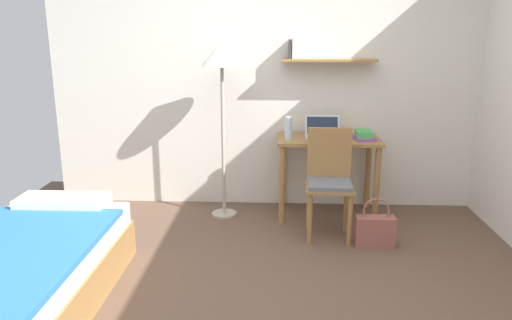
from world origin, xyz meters
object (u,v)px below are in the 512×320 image
at_px(standing_lamp, 222,65).
at_px(handbag, 375,230).
at_px(desk, 328,154).
at_px(book_stack, 364,135).
at_px(bed, 17,281).
at_px(desk_chair, 329,178).
at_px(laptop, 322,131).
at_px(water_bottle, 289,128).

xyz_separation_m(standing_lamp, handbag, (1.33, -0.65, -1.30)).
relative_size(desk, book_stack, 3.79).
height_order(bed, desk, desk).
height_order(desk_chair, handbag, desk_chair).
xyz_separation_m(bed, laptop, (2.03, 1.93, 0.57)).
xyz_separation_m(desk, water_bottle, (-0.38, -0.08, 0.26)).
xyz_separation_m(bed, water_bottle, (1.70, 1.80, 0.63)).
bearing_deg(laptop, desk_chair, -87.61).
height_order(laptop, handbag, laptop).
xyz_separation_m(desk, handbag, (0.34, -0.73, -0.47)).
bearing_deg(book_stack, handbag, -88.51).
height_order(desk, handbag, desk).
bearing_deg(handbag, book_stack, 91.49).
xyz_separation_m(laptop, handbag, (0.39, -0.78, -0.67)).
xyz_separation_m(book_stack, handbag, (0.02, -0.67, -0.66)).
height_order(laptop, book_stack, laptop).
bearing_deg(desk, water_bottle, -168.52).
bearing_deg(desk, laptop, 135.59).
bearing_deg(laptop, book_stack, -15.63).
xyz_separation_m(standing_lamp, laptop, (0.93, 0.13, -0.63)).
distance_m(standing_lamp, book_stack, 1.46).
relative_size(desk_chair, laptop, 2.80).
relative_size(bed, water_bottle, 8.94).
bearing_deg(book_stack, standing_lamp, -179.08).
xyz_separation_m(laptop, water_bottle, (-0.32, -0.13, 0.05)).
height_order(desk_chair, book_stack, desk_chair).
bearing_deg(desk_chair, standing_lamp, 156.16).
xyz_separation_m(standing_lamp, book_stack, (1.31, 0.02, -0.64)).
relative_size(book_stack, handbag, 0.60).
bearing_deg(handbag, standing_lamp, 153.76).
relative_size(bed, standing_lamp, 1.14).
relative_size(desk, handbag, 2.29).
distance_m(desk, desk_chair, 0.51).
bearing_deg(handbag, desk, 114.91).
bearing_deg(bed, desk, 42.05).
bearing_deg(desk, bed, -137.95).
relative_size(desk, laptop, 2.88).
xyz_separation_m(standing_lamp, water_bottle, (0.61, -0.00, -0.57)).
distance_m(desk, standing_lamp, 1.29).
xyz_separation_m(bed, desk_chair, (2.05, 1.38, 0.27)).
bearing_deg(standing_lamp, book_stack, 0.92).
bearing_deg(bed, handbag, 25.42).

